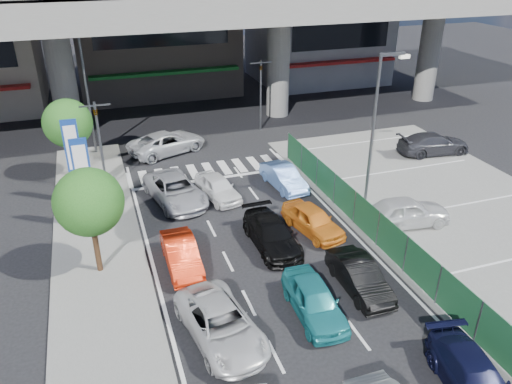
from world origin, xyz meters
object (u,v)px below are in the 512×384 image
object	(u,v)px
signboard_far	(73,150)
sedan_white_front_mid	(218,187)
kei_truck_front_right	(284,177)
parked_sedan_dgrey	(434,143)
traffic_light_left	(97,125)
signboard_near	(82,171)
taxi_teal_mid	(314,300)
taxi_orange_left	(181,254)
minivan_navy_back	(475,380)
tree_near	(89,202)
wagon_silver_front_left	(175,190)
traffic_cone	(375,231)
hatch_black_mid_right	(359,277)
sedan_black_mid	(272,234)
street_lamp_right	(377,118)
street_lamp_left	(89,83)
taxi_orange_right	(313,220)
sedan_white_mid_left	(221,324)
traffic_light_right	(261,78)
tree_far	(68,123)
parked_sedan_white	(406,212)
crossing_wagon_silver	(167,142)

from	to	relation	value
signboard_far	sedan_white_front_mid	bearing A→B (deg)	-14.47
kei_truck_front_right	parked_sedan_dgrey	size ratio (longest dim) A/B	0.80
traffic_light_left	sedan_white_front_mid	world-z (taller)	traffic_light_left
signboard_near	taxi_teal_mid	world-z (taller)	signboard_near
taxi_teal_mid	taxi_orange_left	bearing A→B (deg)	133.73
minivan_navy_back	tree_near	bearing A→B (deg)	145.45
minivan_navy_back	taxi_teal_mid	distance (m)	5.93
wagon_silver_front_left	traffic_cone	size ratio (longest dim) A/B	8.05
hatch_black_mid_right	sedan_black_mid	bearing A→B (deg)	118.93
street_lamp_right	minivan_navy_back	xyz separation A→B (m)	(-3.52, -12.45, -4.16)
street_lamp_left	kei_truck_front_right	xyz separation A→B (m)	(9.81, -8.80, -4.14)
taxi_orange_right	sedan_white_mid_left	bearing A→B (deg)	-149.57
tree_near	traffic_cone	bearing A→B (deg)	-6.26
taxi_orange_right	sedan_white_front_mid	size ratio (longest dim) A/B	1.02
traffic_light_right	hatch_black_mid_right	xyz separation A→B (m)	(-2.59, -19.61, -3.31)
street_lamp_right	sedan_white_front_mid	size ratio (longest dim) A/B	2.16
street_lamp_left	sedan_white_mid_left	world-z (taller)	street_lamp_left
tree_far	parked_sedan_white	world-z (taller)	tree_far
kei_truck_front_right	sedan_black_mid	bearing A→B (deg)	-122.67
tree_far	signboard_near	bearing A→B (deg)	-84.73
traffic_light_left	traffic_cone	size ratio (longest dim) A/B	8.43
minivan_navy_back	hatch_black_mid_right	xyz separation A→B (m)	(-0.75, 5.84, 0.02)
kei_truck_front_right	parked_sedan_dgrey	world-z (taller)	parked_sedan_dgrey
traffic_cone	traffic_light_left	bearing A→B (deg)	141.51
street_lamp_right	sedan_black_mid	distance (m)	8.07
traffic_light_right	sedan_white_mid_left	size ratio (longest dim) A/B	1.12
hatch_black_mid_right	sedan_black_mid	distance (m)	4.75
taxi_orange_left	crossing_wagon_silver	bearing A→B (deg)	82.88
street_lamp_left	taxi_teal_mid	distance (m)	20.99
traffic_light_left	taxi_teal_mid	bearing A→B (deg)	-63.32
sedan_black_mid	crossing_wagon_silver	xyz separation A→B (m)	(-2.60, 13.03, 0.09)
traffic_light_right	hatch_black_mid_right	world-z (taller)	traffic_light_right
signboard_near	taxi_teal_mid	bearing A→B (deg)	-50.55
taxi_teal_mid	sedan_black_mid	size ratio (longest dim) A/B	0.89
traffic_light_right	street_lamp_right	distance (m)	13.13
traffic_light_right	tree_near	world-z (taller)	traffic_light_right
minivan_navy_back	kei_truck_front_right	distance (m)	15.65
street_lamp_right	taxi_orange_left	world-z (taller)	street_lamp_right
tree_far	hatch_black_mid_right	world-z (taller)	tree_far
minivan_navy_back	parked_sedan_white	size ratio (longest dim) A/B	0.98
street_lamp_left	sedan_white_front_mid	world-z (taller)	street_lamp_left
sedan_white_mid_left	traffic_light_right	bearing A→B (deg)	58.23
sedan_black_mid	parked_sedan_white	xyz separation A→B (m)	(6.93, -0.39, 0.16)
street_lamp_left	hatch_black_mid_right	xyz separation A→B (m)	(9.23, -18.61, -4.14)
street_lamp_right	kei_truck_front_right	xyz separation A→B (m)	(-3.69, 3.20, -4.14)
taxi_orange_right	traffic_cone	size ratio (longest dim) A/B	6.14
traffic_light_right	sedan_black_mid	xyz separation A→B (m)	(-4.82, -15.42, -3.30)
signboard_far	taxi_teal_mid	xyz separation A→B (m)	(8.14, -12.40, -2.40)
street_lamp_right	hatch_black_mid_right	bearing A→B (deg)	-122.85
sedan_white_mid_left	parked_sedan_white	size ratio (longest dim) A/B	1.08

